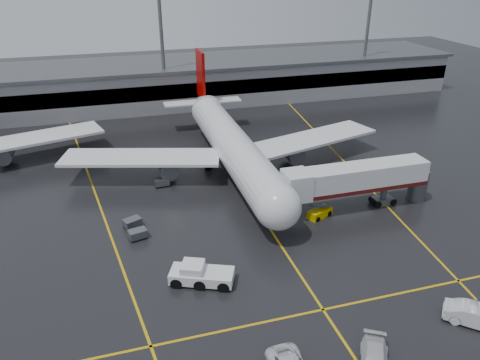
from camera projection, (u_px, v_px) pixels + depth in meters
name	position (u px, v px, depth m)	size (l,w,h in m)	color
ground	(250.00, 199.00, 60.66)	(220.00, 220.00, 0.00)	black
apron_line_centre	(250.00, 199.00, 60.66)	(0.25, 90.00, 0.02)	gold
apron_line_stop	(323.00, 310.00, 41.69)	(60.00, 0.25, 0.02)	gold
apron_line_left	(92.00, 185.00, 64.23)	(0.25, 70.00, 0.02)	gold
apron_line_right	(338.00, 155.00, 73.82)	(0.25, 70.00, 0.02)	gold
terminal	(184.00, 81.00, 100.09)	(122.00, 19.00, 8.60)	gray
light_mast_mid	(162.00, 38.00, 89.26)	(3.00, 1.20, 25.45)	#595B60
light_mast_right	(368.00, 29.00, 100.61)	(3.00, 1.20, 25.45)	#595B60
main_airliner	(231.00, 143.00, 67.17)	(48.80, 45.60, 14.10)	silver
jet_bridge	(357.00, 180.00, 56.75)	(19.90, 3.40, 6.05)	silver
pushback_tractor	(200.00, 275.00, 44.85)	(6.65, 4.70, 2.21)	silver
belt_loader	(320.00, 213.00, 56.42)	(3.55, 2.60, 2.07)	#E6BD00
service_van_c	(478.00, 316.00, 39.63)	(1.93, 5.53, 1.82)	silver
baggage_cart_a	(138.00, 234.00, 51.93)	(2.25, 1.74, 1.12)	#595B60
baggage_cart_b	(132.00, 222.00, 54.13)	(2.36, 2.01, 1.12)	#595B60
baggage_cart_c	(162.00, 182.00, 63.81)	(2.05, 1.39, 1.12)	#595B60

